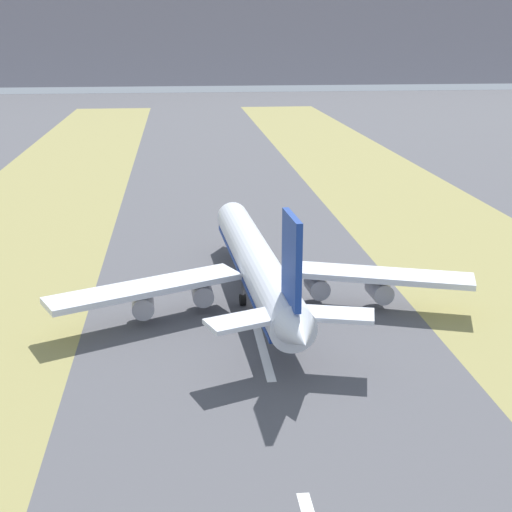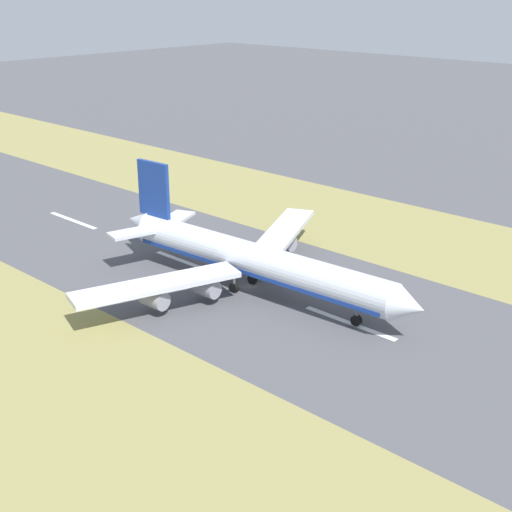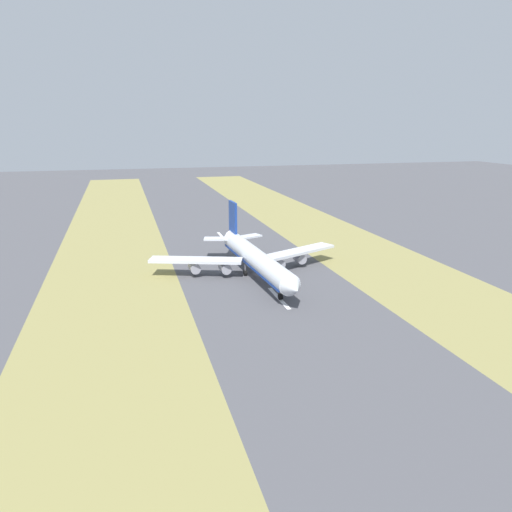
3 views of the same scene
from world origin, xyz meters
name	(u,v)px [view 1 (image 1 of 3)]	position (x,y,z in m)	size (l,w,h in m)	color
ground_plane	(250,304)	(0.00, 0.00, 0.00)	(800.00, 800.00, 0.00)	#4C4C51
centreline_dash_mid	(263,351)	(0.00, -17.08, 0.01)	(1.20, 18.00, 0.01)	silver
centreline_dash_far	(238,260)	(0.00, 22.92, 0.01)	(1.20, 18.00, 0.01)	silver
airplane_main_jet	(258,266)	(1.30, 1.01, 6.02)	(64.03, 67.20, 20.20)	silver
mountain_ridge	(187,22)	(0.00, 520.00, 47.37)	(800.00, 120.00, 94.73)	gray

